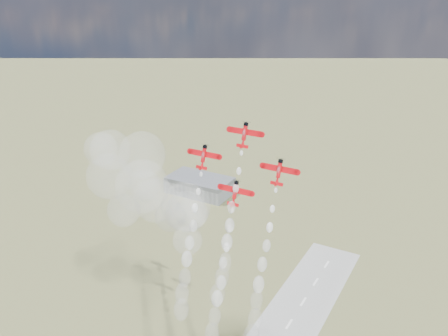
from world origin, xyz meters
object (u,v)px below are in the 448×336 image
at_px(plane_right, 279,171).
at_px(plane_slot, 235,193).
at_px(hangar, 200,185).
at_px(plane_lead, 244,134).
at_px(plane_left, 203,156).

bearing_deg(plane_right, plane_slot, -167.22).
distance_m(hangar, plane_slot, 218.17).
relative_size(plane_lead, plane_slot, 1.00).
relative_size(plane_left, plane_slot, 1.00).
height_order(plane_right, plane_slot, plane_right).
xyz_separation_m(hangar, plane_lead, (116.68, -156.54, 104.90)).
distance_m(hangar, plane_lead, 221.64).
xyz_separation_m(plane_left, plane_right, (28.19, 0.00, 0.00)).
relative_size(hangar, plane_left, 4.13).
bearing_deg(plane_left, plane_lead, 12.78).
xyz_separation_m(plane_left, plane_slot, (14.09, -3.20, -9.33)).
relative_size(hangar, plane_lead, 4.13).
bearing_deg(plane_slot, plane_left, 167.22).
xyz_separation_m(hangar, plane_left, (102.59, -159.74, 95.57)).
xyz_separation_m(plane_lead, plane_left, (-14.09, -3.20, -9.33)).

